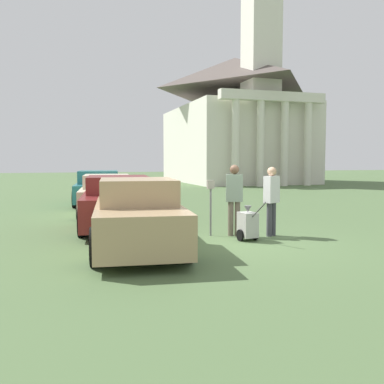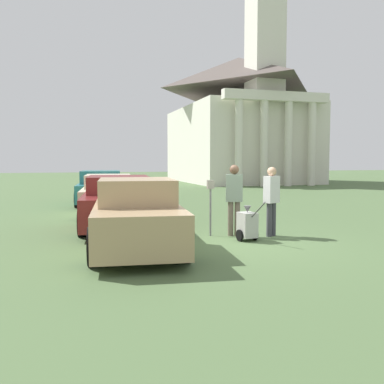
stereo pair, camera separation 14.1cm
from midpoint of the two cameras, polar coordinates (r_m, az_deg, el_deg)
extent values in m
plane|color=#4C663D|center=(10.04, 5.74, -6.89)|extent=(120.00, 120.00, 0.00)
cube|color=tan|center=(9.44, -7.01, -3.90)|extent=(2.25, 4.79, 0.81)
cube|color=tan|center=(9.19, -6.99, 0.09)|extent=(1.75, 2.10, 0.53)
cylinder|color=black|center=(10.89, -11.94, -4.15)|extent=(0.26, 0.74, 0.72)
cylinder|color=black|center=(10.97, -2.91, -4.00)|extent=(0.26, 0.74, 0.72)
cylinder|color=black|center=(8.07, -12.60, -7.12)|extent=(0.26, 0.74, 0.72)
cylinder|color=black|center=(8.17, -0.38, -6.87)|extent=(0.26, 0.74, 0.72)
cube|color=maroon|center=(12.68, -9.43, -1.82)|extent=(2.46, 5.23, 0.80)
cube|color=maroon|center=(12.43, -9.46, 1.02)|extent=(1.91, 2.29, 0.48)
cylinder|color=black|center=(14.28, -13.26, -2.15)|extent=(0.26, 0.75, 0.74)
cylinder|color=black|center=(14.30, -5.72, -2.05)|extent=(0.26, 0.75, 0.74)
cylinder|color=black|center=(11.18, -14.15, -3.93)|extent=(0.26, 0.75, 0.74)
cylinder|color=black|center=(11.21, -4.50, -3.79)|extent=(0.26, 0.75, 0.74)
cube|color=beige|center=(15.77, -10.80, -0.77)|extent=(2.30, 5.10, 0.79)
cube|color=beige|center=(15.53, -10.84, 1.45)|extent=(1.77, 2.23, 0.45)
cylinder|color=black|center=(17.35, -13.58, -1.19)|extent=(0.25, 0.66, 0.65)
cylinder|color=black|center=(17.33, -7.86, -1.11)|extent=(0.25, 0.66, 0.65)
cylinder|color=black|center=(14.32, -14.33, -2.34)|extent=(0.25, 0.66, 0.65)
cylinder|color=black|center=(14.29, -7.38, -2.25)|extent=(0.25, 0.66, 0.65)
cube|color=#23666B|center=(19.35, -11.83, 0.12)|extent=(2.37, 4.79, 0.73)
cube|color=#23666B|center=(19.13, -11.87, 1.98)|extent=(1.85, 2.11, 0.54)
cylinder|color=black|center=(20.83, -14.23, -0.18)|extent=(0.26, 0.75, 0.73)
cylinder|color=black|center=(20.78, -9.16, -0.12)|extent=(0.26, 0.75, 0.73)
cylinder|color=black|center=(17.99, -14.88, -0.88)|extent=(0.26, 0.75, 0.73)
cylinder|color=black|center=(17.93, -9.02, -0.81)|extent=(0.26, 0.75, 0.73)
cylinder|color=slate|center=(10.97, 2.84, -2.72)|extent=(0.05, 0.05, 1.21)
cube|color=gray|center=(10.90, 2.86, 1.01)|extent=(0.18, 0.09, 0.22)
cylinder|color=#665B4C|center=(11.01, 6.42, -3.58)|extent=(0.14, 0.14, 0.88)
cylinder|color=#665B4C|center=(11.00, 5.54, -3.57)|extent=(0.14, 0.14, 0.88)
cube|color=gray|center=(10.93, 6.01, 0.54)|extent=(0.47, 0.35, 0.70)
sphere|color=brown|center=(10.91, 6.03, 2.99)|extent=(0.24, 0.24, 0.24)
cylinder|color=#3F3F47|center=(11.18, 11.13, -3.57)|extent=(0.14, 0.14, 0.86)
cylinder|color=#3F3F47|center=(11.04, 10.62, -3.66)|extent=(0.14, 0.14, 0.86)
cube|color=silver|center=(11.03, 10.93, 0.33)|extent=(0.47, 0.39, 0.68)
sphere|color=tan|center=(11.01, 10.96, 2.70)|extent=(0.23, 0.23, 0.23)
cube|color=#B2B2AD|center=(10.42, 7.76, -4.36)|extent=(0.41, 0.48, 0.60)
cone|color=#59595B|center=(10.37, 7.79, -2.28)|extent=(0.18, 0.18, 0.16)
cylinder|color=#4C4C4C|center=(9.96, 9.17, -2.44)|extent=(0.10, 0.59, 0.43)
cylinder|color=black|center=(10.35, 6.75, -5.77)|extent=(0.08, 0.28, 0.28)
cylinder|color=black|center=(10.56, 8.74, -5.59)|extent=(0.08, 0.28, 0.28)
cube|color=silver|center=(38.95, 6.25, 6.24)|extent=(9.89, 13.50, 6.57)
pyramid|color=#564C47|center=(39.65, 6.33, 15.30)|extent=(10.08, 13.77, 2.96)
cylinder|color=silver|center=(31.02, 6.40, 6.44)|extent=(0.56, 0.56, 6.24)
cylinder|color=silver|center=(31.83, 9.70, 6.35)|extent=(0.56, 0.56, 6.24)
cylinder|color=silver|center=(32.75, 12.83, 6.25)|extent=(0.56, 0.56, 6.24)
cylinder|color=silver|center=(33.75, 15.78, 6.13)|extent=(0.56, 0.56, 6.24)
cube|color=silver|center=(32.59, 11.38, 12.41)|extent=(8.40, 0.70, 0.70)
cube|color=silver|center=(35.60, 9.84, 20.72)|extent=(2.40, 2.40, 10.94)
camera|label=1|loc=(0.07, -89.64, 0.03)|focal=40.00mm
camera|label=2|loc=(0.07, 90.36, -0.03)|focal=40.00mm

